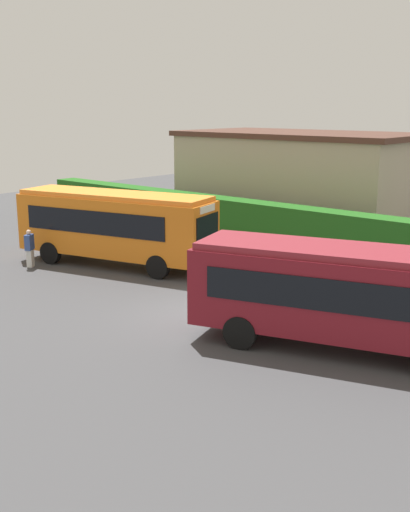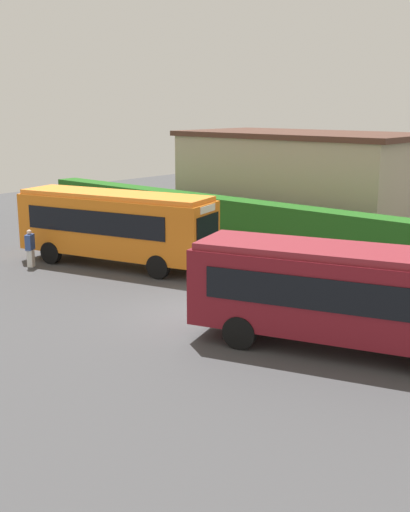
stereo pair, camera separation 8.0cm
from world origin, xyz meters
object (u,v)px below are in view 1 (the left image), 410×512
at_px(person_left, 30,248).
at_px(person_center, 214,242).
at_px(bus_orange, 115,224).
at_px(person_right, 322,295).
at_px(bus_maroon, 343,291).

relative_size(person_left, person_center, 0.97).
xyz_separation_m(bus_orange, person_center, (2.77, 3.43, -0.96)).
distance_m(bus_orange, person_center, 4.52).
bearing_deg(bus_orange, person_left, -149.05).
xyz_separation_m(bus_orange, person_right, (10.73, -0.45, -0.98)).
bearing_deg(bus_orange, bus_maroon, -24.55).
bearing_deg(bus_orange, person_right, -16.74).
xyz_separation_m(bus_maroon, person_center, (-9.69, 5.67, -0.84)).
xyz_separation_m(bus_orange, person_left, (-2.64, -2.67, -1.00)).
height_order(person_left, person_center, person_center).
relative_size(bus_maroon, person_center, 5.25).
relative_size(bus_orange, person_right, 5.52).
relative_size(bus_orange, bus_maroon, 1.04).
relative_size(bus_maroon, person_left, 5.42).
bearing_deg(person_center, bus_maroon, -127.91).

